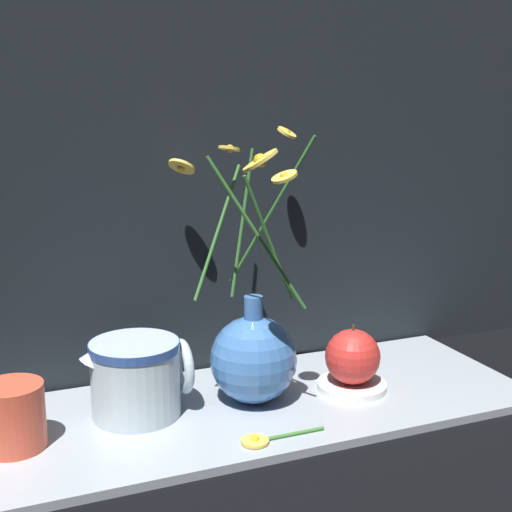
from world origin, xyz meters
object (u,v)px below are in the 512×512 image
yellow_mug (11,417)px  vase_with_flowers (254,353)px  orange_fruit (353,357)px  ceramic_pitcher (137,375)px

yellow_mug → vase_with_flowers: bearing=2.9°
orange_fruit → ceramic_pitcher: bearing=173.6°
yellow_mug → orange_fruit: 0.49m
ceramic_pitcher → orange_fruit: ceramic_pitcher is taller
ceramic_pitcher → orange_fruit: bearing=-6.4°
vase_with_flowers → yellow_mug: 0.34m
vase_with_flowers → orange_fruit: vase_with_flowers is taller
yellow_mug → ceramic_pitcher: ceramic_pitcher is taller
vase_with_flowers → orange_fruit: bearing=-7.0°
vase_with_flowers → orange_fruit: size_ratio=4.26×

